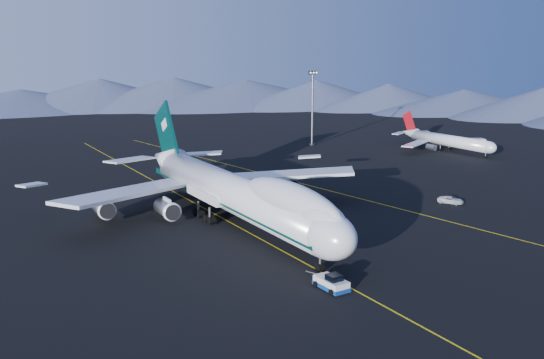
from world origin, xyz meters
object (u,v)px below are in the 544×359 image
boeing_747 (233,192)px  floodlight_mast (312,108)px  pushback_tug (331,284)px  service_van (451,200)px  second_jet (446,140)px

boeing_747 → floodlight_mast: (62.62, 69.64, 6.11)m
pushback_tug → service_van: size_ratio=1.00×
service_van → floodlight_mast: bearing=47.3°
boeing_747 → second_jet: boeing_747 is taller
boeing_747 → pushback_tug: (-2.31, -32.42, -5.14)m
service_van → floodlight_mast: size_ratio=0.21×
second_jet → service_van: (-47.12, -47.55, -2.57)m
pushback_tug → service_van: bearing=24.9°
boeing_747 → second_jet: size_ratio=1.91×
boeing_747 → service_van: boeing_747 is taller
boeing_747 → pushback_tug: size_ratio=14.46×
second_jet → service_van: 66.99m
service_van → boeing_747: bearing=140.3°
service_van → pushback_tug: bearing=178.6°
second_jet → boeing_747: bearing=-174.2°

